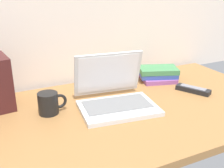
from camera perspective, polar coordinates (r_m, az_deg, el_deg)
The scene contains 5 objects.
desk at distance 1.15m, azimuth -1.30°, elevation -6.49°, with size 1.60×0.76×0.03m.
laptop at distance 1.19m, azimuth 0.49°, elevation -2.30°, with size 0.34×0.31×0.21m.
coffee_mug at distance 1.15m, azimuth -12.55°, elevation -3.73°, with size 0.12×0.08×0.09m.
remote_control_near at distance 1.40m, azimuth 15.99°, elevation -1.08°, with size 0.12×0.16×0.02m.
book_stack at distance 1.50m, azimuth 9.23°, elevation 2.00°, with size 0.23×0.19×0.07m.
Camera 1 is at (-0.43, -0.93, 0.55)m, focal length 45.50 mm.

